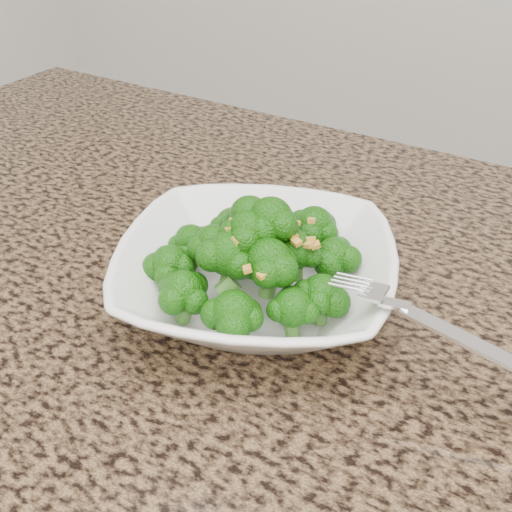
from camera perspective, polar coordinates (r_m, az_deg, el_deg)
The scene contains 5 objects.
granite_counter at distance 0.46m, azimuth 9.66°, elevation -19.59°, with size 1.64×1.04×0.03m, color brown.
bowl at distance 0.56m, azimuth 0.00°, elevation -1.78°, with size 0.24×0.24×0.06m, color white.
broccoli_pile at distance 0.52m, azimuth 0.00°, elevation 3.82°, with size 0.21×0.21×0.07m, color #185F0A, non-canonical shape.
garlic_topping at distance 0.51m, azimuth 0.00°, elevation 7.39°, with size 0.13×0.13×0.01m, color gold, non-canonical shape.
fork at distance 0.48m, azimuth 12.71°, elevation -4.38°, with size 0.18×0.03×0.01m, color silver, non-canonical shape.
Camera 1 is at (0.08, 0.03, 1.25)m, focal length 45.00 mm.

